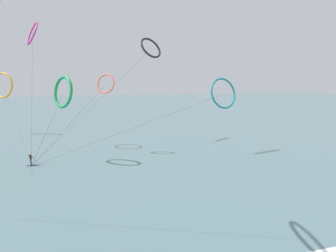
{
  "coord_description": "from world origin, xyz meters",
  "views": [
    {
      "loc": [
        -8.61,
        -4.51,
        11.32
      ],
      "look_at": [
        0.0,
        20.63,
        6.79
      ],
      "focal_mm": 28.61,
      "sensor_mm": 36.0,
      "label": 1
    }
  ],
  "objects": [
    {
      "name": "kite_coral",
      "position": [
        -4.32,
        36.94,
        10.85
      ],
      "size": [
        12.01,
        4.38,
        12.4
      ],
      "rotation": [
        0.0,
        0.0,
        5.57
      ],
      "color": "#EA7260",
      "rests_on": "ground"
    },
    {
      "name": "kite_teal",
      "position": [
        12.76,
        31.8,
        9.37
      ],
      "size": [
        30.14,
        3.42,
        11.77
      ],
      "rotation": [
        0.0,
        0.0,
        0.2
      ],
      "color": "teal",
      "rests_on": "ground"
    },
    {
      "name": "kite_charcoal",
      "position": [
        4.67,
        43.95,
        17.14
      ],
      "size": [
        22.05,
        12.16,
        19.12
      ],
      "rotation": [
        0.0,
        0.0,
        0.47
      ],
      "color": "black",
      "rests_on": "ground"
    },
    {
      "name": "kite_amber",
      "position": [
        -22.73,
        58.88,
        10.34
      ],
      "size": [
        10.37,
        26.95,
        13.0
      ],
      "rotation": [
        0.0,
        0.0,
        5.64
      ],
      "color": "orange",
      "rests_on": "ground"
    },
    {
      "name": "sea_water",
      "position": [
        0.0,
        105.63,
        0.04
      ],
      "size": [
        400.0,
        200.0,
        0.08
      ],
      "primitive_type": "cube",
      "color": "slate",
      "rests_on": "ground"
    },
    {
      "name": "kite_emerald",
      "position": [
        -10.23,
        33.74,
        9.8
      ],
      "size": [
        6.2,
        4.3,
        11.99
      ],
      "rotation": [
        0.0,
        0.0,
        5.26
      ],
      "color": "#199351",
      "rests_on": "ground"
    },
    {
      "name": "kite_magenta",
      "position": [
        -14.68,
        44.56,
        18.68
      ],
      "size": [
        2.98,
        12.8,
        20.61
      ],
      "rotation": [
        0.0,
        0.0,
        5.05
      ],
      "color": "#CC288E",
      "rests_on": "ground"
    },
    {
      "name": "surfer_navy",
      "position": [
        -14.81,
        33.98,
        0.82
      ],
      "size": [
        1.4,
        0.64,
        1.7
      ],
      "rotation": [
        0.0,
        0.0,
        4.97
      ],
      "color": "navy",
      "rests_on": "ground"
    }
  ]
}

